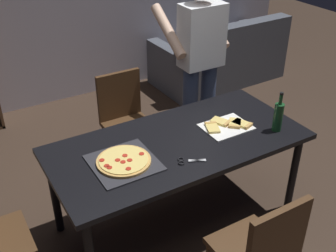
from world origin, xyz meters
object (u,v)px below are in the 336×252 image
at_px(dining_table, 178,149).
at_px(pepperoni_pizza_on_tray, 124,161).
at_px(couch, 221,60).
at_px(wine_bottle, 278,116).
at_px(person_serving_pizza, 200,60).
at_px(chair_far_side, 125,115).
at_px(kitchen_scissors, 187,161).
at_px(chair_near_camera, 261,249).

bearing_deg(dining_table, pepperoni_pizza_on_tray, -174.17).
relative_size(couch, wine_bottle, 5.45).
distance_m(dining_table, couch, 2.78).
distance_m(person_serving_pizza, pepperoni_pizza_on_tray, 1.37).
bearing_deg(dining_table, couch, 46.25).
height_order(couch, person_serving_pizza, person_serving_pizza).
bearing_deg(chair_far_side, dining_table, -90.00).
bearing_deg(person_serving_pizza, kitchen_scissors, -128.05).
bearing_deg(wine_bottle, person_serving_pizza, 93.40).
xyz_separation_m(chair_far_side, pepperoni_pizza_on_tray, (-0.46, -0.98, 0.25)).
relative_size(chair_far_side, wine_bottle, 2.85).
bearing_deg(dining_table, chair_far_side, 90.00).
distance_m(couch, person_serving_pizza, 1.91).
bearing_deg(wine_bottle, pepperoni_pizza_on_tray, 170.46).
height_order(dining_table, wine_bottle, wine_bottle).
distance_m(dining_table, kitchen_scissors, 0.27).
distance_m(dining_table, chair_far_side, 0.95).
bearing_deg(dining_table, kitchen_scissors, -109.41).
xyz_separation_m(pepperoni_pizza_on_tray, kitchen_scissors, (0.37, -0.20, -0.01)).
height_order(dining_table, couch, couch).
bearing_deg(wine_bottle, chair_near_camera, -136.34).
bearing_deg(kitchen_scissors, dining_table, 70.59).
bearing_deg(person_serving_pizza, chair_far_side, 161.60).
relative_size(chair_near_camera, person_serving_pizza, 0.51).
bearing_deg(chair_far_side, pepperoni_pizza_on_tray, -115.21).
xyz_separation_m(couch, person_serving_pizza, (-1.24, -1.28, 0.70)).
xyz_separation_m(person_serving_pizza, wine_bottle, (0.06, -0.96, -0.13)).
bearing_deg(kitchen_scissors, chair_near_camera, -82.84).
xyz_separation_m(dining_table, person_serving_pizza, (0.66, 0.71, 0.32)).
distance_m(chair_far_side, wine_bottle, 1.42).
bearing_deg(couch, kitchen_scissors, -131.70).
distance_m(dining_table, pepperoni_pizza_on_tray, 0.47).
relative_size(pepperoni_pizza_on_tray, wine_bottle, 1.35).
bearing_deg(person_serving_pizza, pepperoni_pizza_on_tray, -145.96).
relative_size(chair_near_camera, wine_bottle, 2.85).
relative_size(dining_table, couch, 1.09).
relative_size(dining_table, chair_near_camera, 2.09).
relative_size(chair_far_side, couch, 0.52).
xyz_separation_m(chair_far_side, wine_bottle, (0.72, -1.18, 0.36)).
height_order(person_serving_pizza, kitchen_scissors, person_serving_pizza).
bearing_deg(couch, chair_far_side, -150.97).
xyz_separation_m(pepperoni_pizza_on_tray, wine_bottle, (1.18, -0.20, 0.10)).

